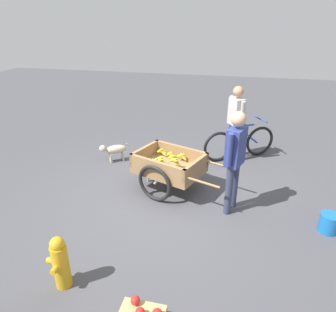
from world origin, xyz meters
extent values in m
plane|color=#47474C|center=(0.00, 0.00, 0.00)|extent=(24.00, 24.00, 0.00)
cube|color=#937047|center=(0.05, -0.39, 0.40)|extent=(1.31, 1.13, 0.10)
cube|color=#937047|center=(0.54, -0.57, 0.57)|extent=(0.34, 0.77, 0.24)
cube|color=#937047|center=(-0.43, -0.20, 0.57)|extent=(0.34, 0.77, 0.24)
cube|color=#937047|center=(0.18, -0.04, 0.57)|extent=(1.05, 0.44, 0.24)
cube|color=#937047|center=(-0.08, -0.73, 0.57)|extent=(1.05, 0.44, 0.24)
torus|color=black|center=(0.21, 0.03, 0.32)|extent=(0.62, 0.28, 0.64)
torus|color=black|center=(-0.10, -0.80, 0.32)|extent=(0.62, 0.28, 0.64)
cylinder|color=#9E9EA8|center=(0.05, -0.39, 0.32)|extent=(0.34, 0.84, 0.04)
cylinder|color=#937047|center=(-0.60, 0.22, 0.55)|extent=(0.53, 0.23, 0.04)
cylinder|color=#937047|center=(-0.84, -0.42, 0.55)|extent=(0.53, 0.23, 0.04)
cylinder|color=#9E9EA8|center=(0.49, -0.55, 0.18)|extent=(0.04, 0.04, 0.35)
ellipsoid|color=gold|center=(-0.02, -0.05, 0.59)|extent=(0.18, 0.11, 0.15)
ellipsoid|color=gold|center=(-0.01, -0.05, 0.60)|extent=(0.17, 0.15, 0.09)
ellipsoid|color=gold|center=(0.01, -0.05, 0.61)|extent=(0.19, 0.06, 0.09)
ellipsoid|color=gold|center=(0.02, -0.04, 0.62)|extent=(0.18, 0.07, 0.13)
ellipsoid|color=gold|center=(-0.09, -0.09, 0.51)|extent=(0.17, 0.07, 0.15)
ellipsoid|color=gold|center=(-0.07, -0.09, 0.52)|extent=(0.19, 0.06, 0.10)
ellipsoid|color=gold|center=(-0.06, -0.09, 0.53)|extent=(0.19, 0.08, 0.05)
ellipsoid|color=gold|center=(-0.04, -0.09, 0.54)|extent=(0.19, 0.12, 0.11)
ellipsoid|color=gold|center=(-0.03, -0.08, 0.55)|extent=(0.18, 0.10, 0.15)
ellipsoid|color=gold|center=(0.22, -0.15, 0.61)|extent=(0.18, 0.11, 0.13)
ellipsoid|color=gold|center=(0.23, -0.15, 0.62)|extent=(0.19, 0.08, 0.08)
ellipsoid|color=gold|center=(0.25, -0.15, 0.63)|extent=(0.19, 0.11, 0.08)
ellipsoid|color=gold|center=(0.27, -0.15, 0.64)|extent=(0.18, 0.07, 0.14)
ellipsoid|color=gold|center=(-0.08, -0.27, 0.60)|extent=(0.18, 0.09, 0.15)
ellipsoid|color=gold|center=(-0.07, -0.27, 0.61)|extent=(0.19, 0.10, 0.09)
ellipsoid|color=gold|center=(-0.05, -0.27, 0.62)|extent=(0.17, 0.14, 0.09)
ellipsoid|color=gold|center=(-0.04, -0.27, 0.63)|extent=(0.18, 0.07, 0.13)
ellipsoid|color=gold|center=(0.20, -0.32, 0.51)|extent=(0.18, 0.07, 0.14)
ellipsoid|color=gold|center=(0.22, -0.32, 0.52)|extent=(0.17, 0.15, 0.09)
ellipsoid|color=gold|center=(0.23, -0.32, 0.53)|extent=(0.19, 0.05, 0.08)
ellipsoid|color=gold|center=(0.25, -0.32, 0.54)|extent=(0.17, 0.06, 0.15)
ellipsoid|color=gold|center=(0.08, -0.70, 0.51)|extent=(0.17, 0.14, 0.13)
ellipsoid|color=gold|center=(0.10, -0.70, 0.52)|extent=(0.17, 0.15, 0.05)
ellipsoid|color=gold|center=(0.13, -0.70, 0.53)|extent=(0.17, 0.12, 0.15)
ellipsoid|color=gold|center=(-0.05, -0.32, 0.62)|extent=(0.18, 0.08, 0.13)
ellipsoid|color=gold|center=(-0.04, -0.32, 0.63)|extent=(0.18, 0.13, 0.08)
ellipsoid|color=gold|center=(-0.03, -0.32, 0.64)|extent=(0.18, 0.06, 0.05)
ellipsoid|color=gold|center=(-0.01, -0.32, 0.65)|extent=(0.19, 0.07, 0.11)
ellipsoid|color=gold|center=(0.00, -0.32, 0.66)|extent=(0.18, 0.11, 0.14)
ellipsoid|color=gold|center=(-0.14, -0.61, 0.55)|extent=(0.17, 0.12, 0.14)
ellipsoid|color=gold|center=(-0.12, -0.61, 0.56)|extent=(0.18, 0.06, 0.05)
ellipsoid|color=gold|center=(-0.10, -0.61, 0.57)|extent=(0.18, 0.10, 0.13)
ellipsoid|color=gold|center=(0.10, -0.14, 0.51)|extent=(0.17, 0.14, 0.13)
ellipsoid|color=gold|center=(0.12, -0.14, 0.52)|extent=(0.18, 0.14, 0.09)
ellipsoid|color=gold|center=(0.13, -0.14, 0.53)|extent=(0.19, 0.09, 0.08)
ellipsoid|color=gold|center=(0.14, -0.14, 0.54)|extent=(0.18, 0.12, 0.12)
ellipsoid|color=gold|center=(0.19, -0.41, 0.53)|extent=(0.18, 0.11, 0.13)
ellipsoid|color=gold|center=(0.20, -0.41, 0.54)|extent=(0.19, 0.12, 0.08)
ellipsoid|color=gold|center=(0.21, -0.41, 0.55)|extent=(0.19, 0.08, 0.09)
ellipsoid|color=gold|center=(0.23, -0.41, 0.56)|extent=(0.17, 0.09, 0.15)
ellipsoid|color=gold|center=(0.13, -0.15, 0.62)|extent=(0.18, 0.06, 0.14)
ellipsoid|color=gold|center=(0.14, -0.15, 0.63)|extent=(0.18, 0.12, 0.08)
ellipsoid|color=gold|center=(0.16, -0.15, 0.64)|extent=(0.19, 0.10, 0.09)
ellipsoid|color=gold|center=(0.17, -0.15, 0.65)|extent=(0.18, 0.12, 0.13)
ellipsoid|color=gold|center=(0.26, -0.76, 0.53)|extent=(0.18, 0.10, 0.14)
ellipsoid|color=gold|center=(0.28, -0.76, 0.54)|extent=(0.19, 0.07, 0.08)
ellipsoid|color=gold|center=(0.29, -0.76, 0.55)|extent=(0.19, 0.06, 0.08)
ellipsoid|color=gold|center=(0.31, -0.76, 0.56)|extent=(0.17, 0.11, 0.16)
cylinder|color=#333851|center=(-0.99, 0.12, 0.40)|extent=(0.11, 0.11, 0.80)
cylinder|color=#333851|center=(-1.06, -0.09, 0.40)|extent=(0.11, 0.11, 0.80)
cube|color=navy|center=(-1.02, 0.02, 1.08)|extent=(0.31, 0.39, 0.57)
sphere|color=tan|center=(-1.02, 0.02, 1.50)|extent=(0.22, 0.22, 0.22)
cylinder|color=navy|center=(-0.95, 0.22, 1.11)|extent=(0.08, 0.12, 0.51)
cylinder|color=navy|center=(-1.10, -0.19, 1.11)|extent=(0.08, 0.14, 0.51)
torus|color=black|center=(-1.53, -2.25, 0.33)|extent=(0.59, 0.40, 0.66)
torus|color=black|center=(-0.68, -1.73, 0.33)|extent=(0.59, 0.40, 0.66)
cylinder|color=#234C93|center=(-1.11, -1.99, 0.73)|extent=(0.53, 0.35, 0.04)
cylinder|color=#234C93|center=(-1.00, -1.93, 0.56)|extent=(0.11, 0.08, 0.45)
cylinder|color=#234C93|center=(-1.26, -2.08, 0.51)|extent=(0.47, 0.31, 0.43)
ellipsoid|color=black|center=(-0.99, -1.92, 0.82)|extent=(0.20, 0.08, 0.06)
cylinder|color=#234C93|center=(-1.49, -2.23, 0.83)|extent=(0.27, 0.41, 0.03)
cylinder|color=black|center=(-0.92, -2.00, 0.39)|extent=(0.11, 0.11, 0.78)
cylinder|color=black|center=(-1.04, -1.82, 0.39)|extent=(0.11, 0.11, 0.78)
cube|color=#B7B2AD|center=(-0.98, -1.91, 1.05)|extent=(0.35, 0.39, 0.55)
sphere|color=tan|center=(-0.98, -1.91, 1.46)|extent=(0.21, 0.21, 0.21)
cylinder|color=#B7B2AD|center=(-0.86, -2.10, 1.08)|extent=(0.08, 0.09, 0.50)
cylinder|color=#B7B2AD|center=(-1.09, -1.72, 1.08)|extent=(0.08, 0.15, 0.50)
ellipsoid|color=beige|center=(1.40, -1.25, 0.27)|extent=(0.47, 0.40, 0.18)
sphere|color=beige|center=(1.62, -1.10, 0.33)|extent=(0.14, 0.14, 0.14)
cylinder|color=beige|center=(1.16, -1.41, 0.31)|extent=(0.10, 0.08, 0.12)
cylinder|color=beige|center=(1.47, -1.13, 0.09)|extent=(0.04, 0.04, 0.18)
cylinder|color=beige|center=(1.54, -1.22, 0.09)|extent=(0.04, 0.04, 0.18)
cylinder|color=beige|center=(1.26, -1.28, 0.09)|extent=(0.04, 0.04, 0.18)
cylinder|color=beige|center=(1.32, -1.37, 0.09)|extent=(0.04, 0.04, 0.18)
cylinder|color=gold|center=(0.74, 1.96, 0.28)|extent=(0.18, 0.18, 0.55)
sphere|color=gold|center=(0.74, 1.96, 0.59)|extent=(0.16, 0.16, 0.16)
cylinder|color=gold|center=(0.85, 1.96, 0.33)|extent=(0.10, 0.07, 0.07)
cylinder|color=gold|center=(0.74, 2.07, 0.33)|extent=(0.07, 0.10, 0.07)
cylinder|color=#1966B2|center=(-2.41, 0.24, 0.14)|extent=(0.27, 0.27, 0.28)
sphere|color=red|center=(-0.29, 2.31, 0.27)|extent=(0.09, 0.09, 0.09)
sphere|color=red|center=(-0.20, 2.20, 0.27)|extent=(0.09, 0.09, 0.09)
camera|label=1|loc=(-1.00, 4.19, 2.80)|focal=32.64mm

